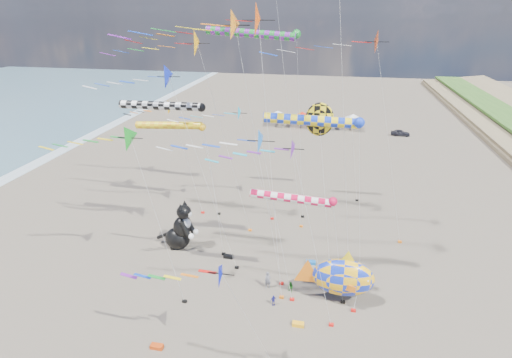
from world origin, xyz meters
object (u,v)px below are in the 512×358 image
Objects in this scene: person_adult at (268,280)px; cat_inflatable at (179,224)px; parked_car at (400,133)px; child_green at (291,287)px; child_blue at (273,300)px; fish_inflatable at (342,277)px.

cat_inflatable is at bearing 131.42° from person_adult.
cat_inflatable is 1.51× the size of parked_car.
parked_car is at bearing 105.98° from child_green.
child_blue is at bearing -91.67° from person_adult.
person_adult is 0.46× the size of parked_car.
person_adult is at bearing -17.99° from cat_inflatable.
fish_inflatable is 1.92× the size of parked_car.
parked_car is at bearing 41.05° from child_blue.
cat_inflatable is 12.74m from child_blue.
child_green is 1.04× the size of child_blue.
cat_inflatable reaches higher than parked_car.
person_adult reaches higher than child_blue.
fish_inflatable is at bearing 168.12° from parked_car.
cat_inflatable is 0.78× the size of fish_inflatable.
person_adult reaches higher than child_green.
child_blue is 54.09m from parked_car.
parked_car is (17.39, 49.40, -0.21)m from person_adult.
parked_car is at bearing 77.33° from fish_inflatable.
cat_inflatable is 10.99m from person_adult.
cat_inflatable is at bearing 116.10° from child_blue.
cat_inflatable is at bearing 149.50° from parked_car.
person_adult is 2.02m from child_green.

